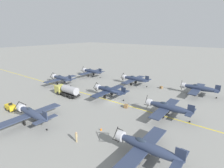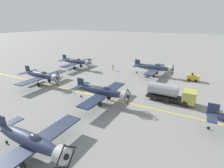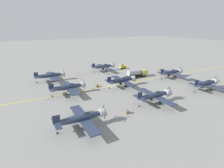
{
  "view_description": "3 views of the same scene",
  "coord_description": "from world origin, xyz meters",
  "px_view_note": "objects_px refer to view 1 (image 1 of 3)",
  "views": [
    {
      "loc": [
        -32.82,
        -24.61,
        16.71
      ],
      "look_at": [
        2.17,
        1.89,
        3.74
      ],
      "focal_mm": 28.0,
      "sensor_mm": 36.0,
      "label": 1
    },
    {
      "loc": [
        24.79,
        16.89,
        13.03
      ],
      "look_at": [
        -1.28,
        2.68,
        2.36
      ],
      "focal_mm": 28.0,
      "sensor_mm": 36.0,
      "label": 2
    },
    {
      "loc": [
        45.83,
        -24.45,
        18.16
      ],
      "look_at": [
        7.47,
        -3.99,
        3.46
      ],
      "focal_mm": 28.0,
      "sensor_mm": 36.0,
      "label": 3
    }
  ],
  "objects_px": {
    "airplane_near_center": "(167,107)",
    "fuel_tanker": "(67,90)",
    "airplane_near_left": "(145,146)",
    "airplane_mid_right": "(134,79)",
    "airplane_near_right": "(199,88)",
    "ground_crew_walking": "(76,137)",
    "airplane_mid_center": "(109,90)",
    "airplane_mid_left": "(32,113)",
    "supply_crate_mid_lane": "(126,106)",
    "supply_crate_by_tanker": "(161,87)",
    "airplane_far_right": "(92,71)",
    "airplane_far_center": "(61,78)",
    "traffic_cone": "(101,129)",
    "tow_tractor": "(11,107)"
  },
  "relations": [
    {
      "from": "supply_crate_by_tanker",
      "to": "airplane_near_right",
      "type": "bearing_deg",
      "value": -87.0
    },
    {
      "from": "airplane_near_center",
      "to": "tow_tractor",
      "type": "bearing_deg",
      "value": 124.61
    },
    {
      "from": "airplane_mid_left",
      "to": "fuel_tanker",
      "type": "xyz_separation_m",
      "value": [
        13.79,
        6.87,
        -0.5
      ]
    },
    {
      "from": "airplane_near_left",
      "to": "ground_crew_walking",
      "type": "distance_m",
      "value": 10.9
    },
    {
      "from": "airplane_near_left",
      "to": "traffic_cone",
      "type": "xyz_separation_m",
      "value": [
        1.96,
        9.58,
        -1.74
      ]
    },
    {
      "from": "airplane_near_right",
      "to": "traffic_cone",
      "type": "height_order",
      "value": "airplane_near_right"
    },
    {
      "from": "ground_crew_walking",
      "to": "airplane_near_center",
      "type": "bearing_deg",
      "value": -25.01
    },
    {
      "from": "airplane_far_center",
      "to": "airplane_near_center",
      "type": "bearing_deg",
      "value": -91.83
    },
    {
      "from": "tow_tractor",
      "to": "airplane_mid_right",
      "type": "bearing_deg",
      "value": -19.15
    },
    {
      "from": "airplane_near_center",
      "to": "airplane_mid_left",
      "type": "relative_size",
      "value": 1.0
    },
    {
      "from": "airplane_near_right",
      "to": "airplane_mid_right",
      "type": "bearing_deg",
      "value": 96.69
    },
    {
      "from": "airplane_mid_center",
      "to": "airplane_near_left",
      "type": "distance_m",
      "value": 24.53
    },
    {
      "from": "airplane_near_center",
      "to": "tow_tractor",
      "type": "distance_m",
      "value": 34.08
    },
    {
      "from": "airplane_mid_left",
      "to": "airplane_near_left",
      "type": "relative_size",
      "value": 1.0
    },
    {
      "from": "ground_crew_walking",
      "to": "traffic_cone",
      "type": "xyz_separation_m",
      "value": [
        4.97,
        -0.84,
        -0.71
      ]
    },
    {
      "from": "traffic_cone",
      "to": "airplane_far_center",
      "type": "bearing_deg",
      "value": 64.38
    },
    {
      "from": "airplane_mid_left",
      "to": "airplane_near_left",
      "type": "xyz_separation_m",
      "value": [
        3.9,
        -21.77,
        -0.0
      ]
    },
    {
      "from": "airplane_mid_left",
      "to": "traffic_cone",
      "type": "distance_m",
      "value": 13.64
    },
    {
      "from": "airplane_mid_left",
      "to": "airplane_far_center",
      "type": "distance_m",
      "value": 26.6
    },
    {
      "from": "airplane_near_center",
      "to": "airplane_mid_left",
      "type": "bearing_deg",
      "value": 135.36
    },
    {
      "from": "airplane_near_right",
      "to": "airplane_near_center",
      "type": "bearing_deg",
      "value": 173.54
    },
    {
      "from": "airplane_near_center",
      "to": "fuel_tanker",
      "type": "distance_m",
      "value": 26.72
    },
    {
      "from": "airplane_far_right",
      "to": "traffic_cone",
      "type": "xyz_separation_m",
      "value": [
        -28.23,
        -29.09,
        -1.74
      ]
    },
    {
      "from": "airplane_far_center",
      "to": "fuel_tanker",
      "type": "distance_m",
      "value": 12.32
    },
    {
      "from": "airplane_mid_center",
      "to": "fuel_tanker",
      "type": "relative_size",
      "value": 1.5
    },
    {
      "from": "airplane_mid_left",
      "to": "fuel_tanker",
      "type": "distance_m",
      "value": 15.42
    },
    {
      "from": "supply_crate_mid_lane",
      "to": "supply_crate_by_tanker",
      "type": "bearing_deg",
      "value": -2.73
    },
    {
      "from": "airplane_near_left",
      "to": "airplane_near_center",
      "type": "bearing_deg",
      "value": 20.72
    },
    {
      "from": "airplane_far_right",
      "to": "airplane_mid_center",
      "type": "bearing_deg",
      "value": -124.26
    },
    {
      "from": "traffic_cone",
      "to": "airplane_near_left",
      "type": "bearing_deg",
      "value": -101.55
    },
    {
      "from": "airplane_mid_center",
      "to": "airplane_mid_left",
      "type": "bearing_deg",
      "value": 176.8
    },
    {
      "from": "airplane_near_center",
      "to": "airplane_far_right",
      "type": "bearing_deg",
      "value": 68.66
    },
    {
      "from": "airplane_mid_left",
      "to": "airplane_near_right",
      "type": "height_order",
      "value": "same"
    },
    {
      "from": "airplane_far_right",
      "to": "traffic_cone",
      "type": "height_order",
      "value": "airplane_far_right"
    },
    {
      "from": "airplane_near_left",
      "to": "fuel_tanker",
      "type": "bearing_deg",
      "value": 82.54
    },
    {
      "from": "fuel_tanker",
      "to": "traffic_cone",
      "type": "distance_m",
      "value": 20.68
    },
    {
      "from": "airplane_near_right",
      "to": "ground_crew_walking",
      "type": "height_order",
      "value": "airplane_near_right"
    },
    {
      "from": "airplane_near_center",
      "to": "ground_crew_walking",
      "type": "distance_m",
      "value": 19.22
    },
    {
      "from": "airplane_near_right",
      "to": "ground_crew_walking",
      "type": "distance_m",
      "value": 36.75
    },
    {
      "from": "airplane_mid_center",
      "to": "airplane_mid_right",
      "type": "relative_size",
      "value": 1.0
    },
    {
      "from": "fuel_tanker",
      "to": "airplane_mid_right",
      "type": "bearing_deg",
      "value": -24.91
    },
    {
      "from": "ground_crew_walking",
      "to": "fuel_tanker",
      "type": "bearing_deg",
      "value": 54.68
    },
    {
      "from": "airplane_near_left",
      "to": "traffic_cone",
      "type": "relative_size",
      "value": 21.82
    },
    {
      "from": "airplane_mid_right",
      "to": "supply_crate_by_tanker",
      "type": "bearing_deg",
      "value": -96.56
    },
    {
      "from": "fuel_tanker",
      "to": "airplane_mid_left",
      "type": "bearing_deg",
      "value": -153.53
    },
    {
      "from": "airplane_near_center",
      "to": "airplane_mid_right",
      "type": "bearing_deg",
      "value": 49.0
    },
    {
      "from": "airplane_far_center",
      "to": "airplane_far_right",
      "type": "relative_size",
      "value": 1.0
    },
    {
      "from": "airplane_mid_left",
      "to": "traffic_cone",
      "type": "height_order",
      "value": "airplane_mid_left"
    },
    {
      "from": "airplane_near_center",
      "to": "airplane_far_center",
      "type": "relative_size",
      "value": 1.0
    },
    {
      "from": "airplane_mid_center",
      "to": "airplane_mid_left",
      "type": "relative_size",
      "value": 1.0
    }
  ]
}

